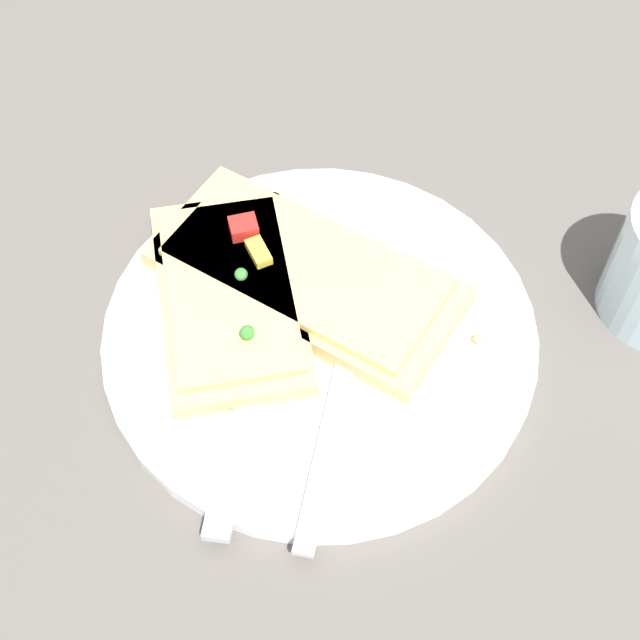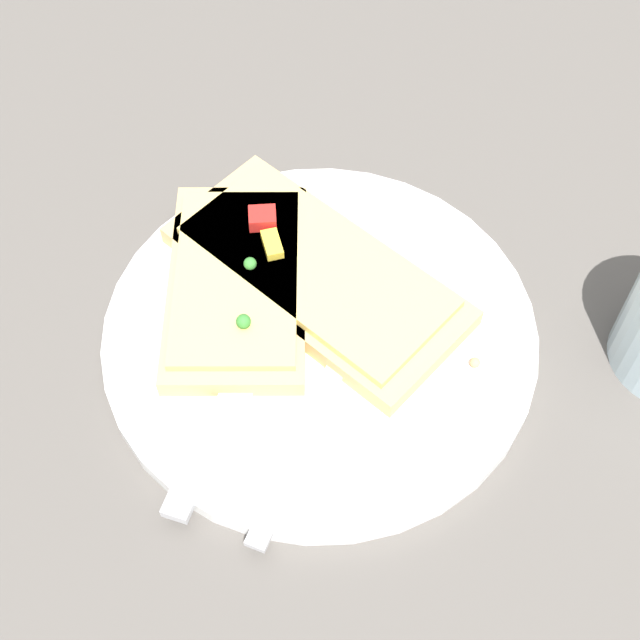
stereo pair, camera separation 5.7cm
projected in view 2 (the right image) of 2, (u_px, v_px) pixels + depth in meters
The scene contains 7 objects.
ground_plane at pixel (320, 338), 0.59m from camera, with size 4.00×4.00×0.00m, color #56514C.
plate at pixel (320, 334), 0.58m from camera, with size 0.28×0.28×0.01m.
fork at pixel (335, 372), 0.56m from camera, with size 0.22×0.08×0.01m.
knife at pixel (235, 397), 0.55m from camera, with size 0.20×0.08×0.01m.
pizza_slice_main at pixel (316, 272), 0.59m from camera, with size 0.11×0.21×0.03m.
pizza_slice_corner at pixel (237, 283), 0.59m from camera, with size 0.18×0.17×0.03m.
crumb_scatter at pixel (376, 334), 0.57m from camera, with size 0.05×0.11×0.01m.
Camera 2 is at (-0.25, -0.19, 0.50)m, focal length 50.00 mm.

